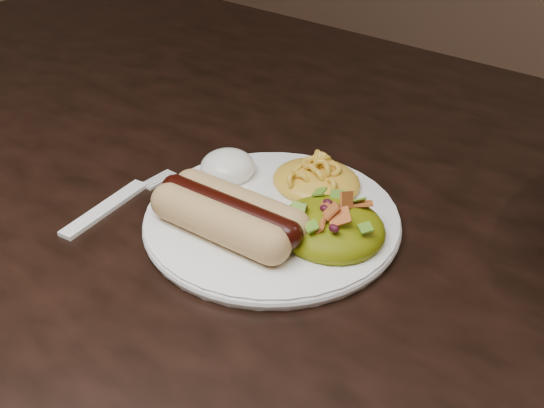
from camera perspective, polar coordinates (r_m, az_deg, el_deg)
The scene contains 7 objects.
table at distance 0.63m, azimuth 1.74°, elevation -7.59°, with size 1.60×0.90×0.75m.
plate at distance 0.55m, azimuth -0.00°, elevation -1.36°, with size 0.22×0.22×0.01m, color white.
hotdog at distance 0.52m, azimuth -3.89°, elevation -0.82°, with size 0.12×0.07×0.03m.
mac_and_cheese at distance 0.58m, azimuth 4.03°, elevation 3.06°, with size 0.08×0.08×0.03m, color yellow.
sour_cream at distance 0.60m, azimuth -4.02°, elevation 3.97°, with size 0.05×0.05×0.03m, color white.
taco_salad at distance 0.52m, azimuth 5.37°, elevation -1.37°, with size 0.09×0.09×0.04m.
fork at distance 0.59m, azimuth -14.73°, elevation -0.38°, with size 0.02×0.14×0.00m, color white.
Camera 1 is at (0.28, -0.38, 1.07)m, focal length 42.00 mm.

